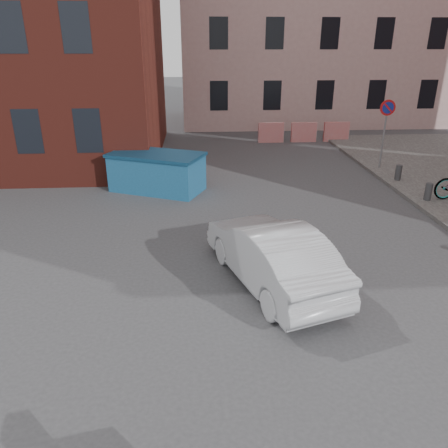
{
  "coord_description": "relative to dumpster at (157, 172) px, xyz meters",
  "views": [
    {
      "loc": [
        -1.35,
        -7.15,
        4.82
      ],
      "look_at": [
        -0.78,
        1.69,
        1.1
      ],
      "focal_mm": 35.0,
      "sensor_mm": 36.0,
      "label": 1
    }
  ],
  "objects": [
    {
      "name": "ground",
      "position": [
        2.71,
        -7.51,
        -0.66
      ],
      "size": [
        120.0,
        120.0,
        0.0
      ],
      "primitive_type": "plane",
      "color": "#38383A",
      "rests_on": "ground"
    },
    {
      "name": "dumpster",
      "position": [
        0.0,
        0.0,
        0.0
      ],
      "size": [
        3.52,
        2.74,
        1.31
      ],
      "rotation": [
        0.0,
        0.0,
        -0.41
      ],
      "color": "#1C5887",
      "rests_on": "ground"
    },
    {
      "name": "silver_car",
      "position": [
        2.89,
        -6.51,
        0.02
      ],
      "size": [
        2.65,
        4.37,
        1.36
      ],
      "primitive_type": "imported",
      "rotation": [
        0.0,
        0.0,
        3.46
      ],
      "color": "#B6B8BE",
      "rests_on": "ground"
    },
    {
      "name": "no_parking_sign",
      "position": [
        8.71,
        1.98,
        1.35
      ],
      "size": [
        0.6,
        0.09,
        2.65
      ],
      "color": "gray",
      "rests_on": "sidewalk"
    },
    {
      "name": "barriers",
      "position": [
        6.91,
        7.49,
        -0.16
      ],
      "size": [
        4.7,
        0.18,
        1.0
      ],
      "color": "red",
      "rests_on": "ground"
    },
    {
      "name": "building_pink",
      "position": [
        8.71,
        14.49,
        6.34
      ],
      "size": [
        16.0,
        8.0,
        14.0
      ],
      "primitive_type": "cube",
      "color": "#C09794",
      "rests_on": "ground"
    }
  ]
}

